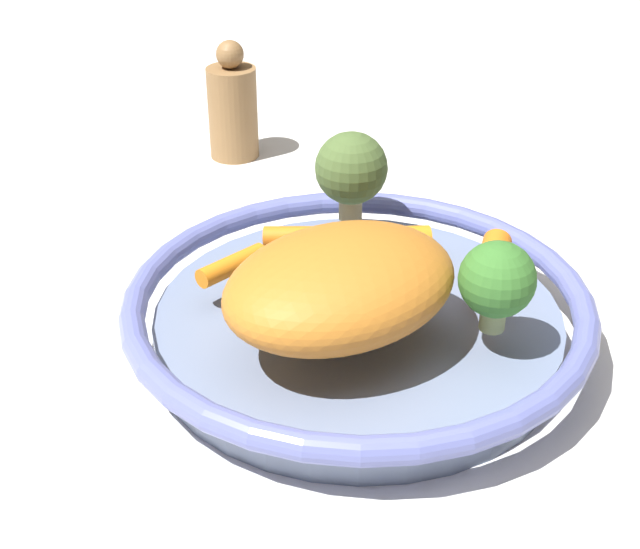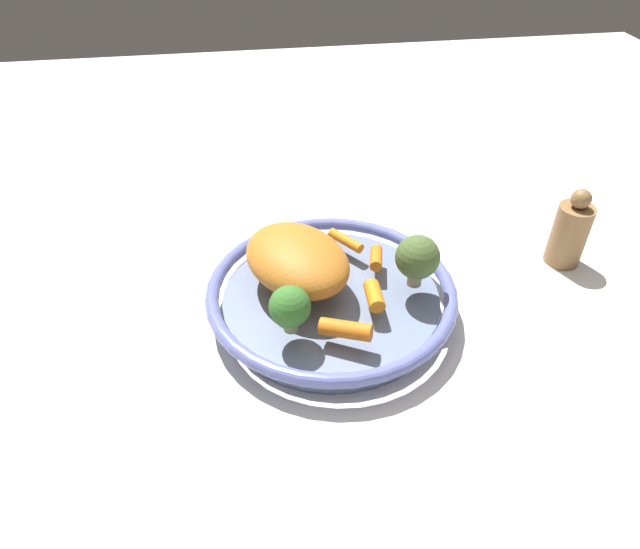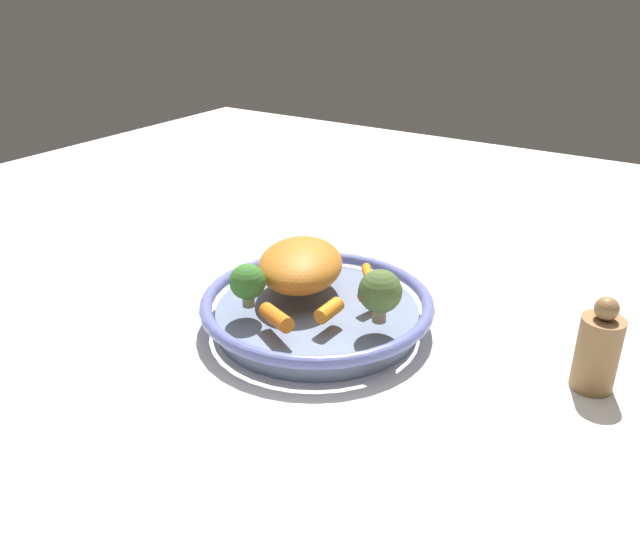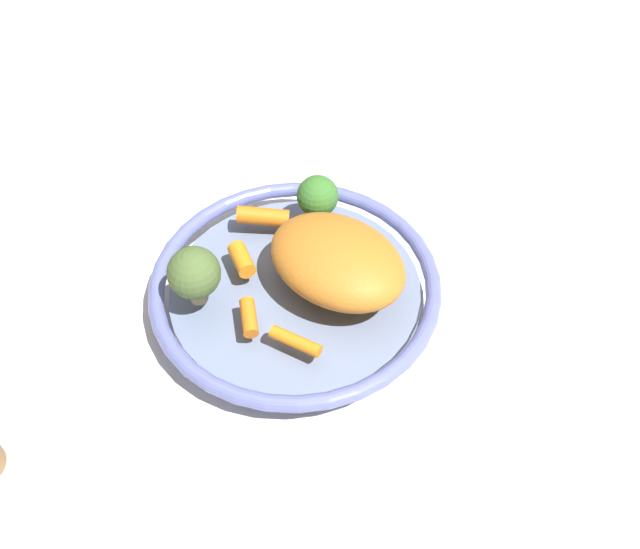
{
  "view_description": "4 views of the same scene",
  "coord_description": "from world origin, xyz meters",
  "views": [
    {
      "loc": [
        0.53,
        -0.12,
        0.38
      ],
      "look_at": [
        -0.01,
        -0.03,
        0.06
      ],
      "focal_mm": 49.62,
      "sensor_mm": 36.0,
      "label": 1
    },
    {
      "loc": [
        0.11,
        0.57,
        0.53
      ],
      "look_at": [
        0.02,
        0.0,
        0.07
      ],
      "focal_mm": 31.37,
      "sensor_mm": 36.0,
      "label": 2
    },
    {
      "loc": [
        -0.46,
        0.7,
        0.48
      ],
      "look_at": [
        -0.01,
        0.0,
        0.09
      ],
      "focal_mm": 36.39,
      "sensor_mm": 36.0,
      "label": 3
    },
    {
      "loc": [
        -0.2,
        -0.5,
        0.68
      ],
      "look_at": [
        0.02,
        -0.03,
        0.08
      ],
      "focal_mm": 39.95,
      "sensor_mm": 36.0,
      "label": 4
    }
  ],
  "objects": [
    {
      "name": "broccoli_floret_mid",
      "position": [
        0.06,
        0.08,
        0.09
      ],
      "size": [
        0.05,
        0.05,
        0.06
      ],
      "color": "#9AA666",
      "rests_on": "serving_bowl"
    },
    {
      "name": "pepper_mill",
      "position": [
        -0.38,
        -0.06,
        0.05
      ],
      "size": [
        0.05,
        0.05,
        0.13
      ],
      "color": "olive",
      "rests_on": "ground_plane"
    },
    {
      "name": "broccoli_floret_edge",
      "position": [
        -0.11,
        0.02,
        0.09
      ],
      "size": [
        0.06,
        0.06,
        0.07
      ],
      "color": "tan",
      "rests_on": "serving_bowl"
    },
    {
      "name": "serving_bowl",
      "position": [
        0.0,
        0.0,
        0.03
      ],
      "size": [
        0.34,
        0.34,
        0.05
      ],
      "color": "slate",
      "rests_on": "ground_plane"
    },
    {
      "name": "baby_carrot_left",
      "position": [
        -0.05,
        0.04,
        0.06
      ],
      "size": [
        0.02,
        0.05,
        0.02
      ],
      "primitive_type": "cylinder",
      "rotation": [
        1.53,
        0.0,
        6.25
      ],
      "color": "orange",
      "rests_on": "serving_bowl"
    },
    {
      "name": "roast_chicken_piece",
      "position": [
        0.04,
        -0.02,
        0.08
      ],
      "size": [
        0.19,
        0.2,
        0.06
      ],
      "primitive_type": "ellipsoid",
      "rotation": [
        0.0,
        0.0,
        5.17
      ],
      "color": "#C06F24",
      "rests_on": "serving_bowl"
    },
    {
      "name": "baby_carrot_center",
      "position": [
        -0.07,
        -0.04,
        0.06
      ],
      "size": [
        0.03,
        0.05,
        0.02
      ],
      "primitive_type": "cylinder",
      "rotation": [
        1.52,
        0.0,
        2.88
      ],
      "color": "orange",
      "rests_on": "serving_bowl"
    },
    {
      "name": "baby_carrot_right",
      "position": [
        -0.04,
        -0.09,
        0.06
      ],
      "size": [
        0.05,
        0.06,
        0.02
      ],
      "primitive_type": "cylinder",
      "rotation": [
        1.55,
        0.0,
        0.64
      ],
      "color": "orange",
      "rests_on": "serving_bowl"
    },
    {
      "name": "ground_plane",
      "position": [
        0.0,
        0.0,
        0.0
      ],
      "size": [
        2.4,
        2.4,
        0.0
      ],
      "primitive_type": "plane",
      "color": "silver"
    },
    {
      "name": "baby_carrot_near_rim",
      "position": [
        0.0,
        0.1,
        0.06
      ],
      "size": [
        0.07,
        0.05,
        0.03
      ],
      "primitive_type": "cylinder",
      "rotation": [
        1.67,
        0.0,
        1.11
      ],
      "color": "orange",
      "rests_on": "serving_bowl"
    }
  ]
}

